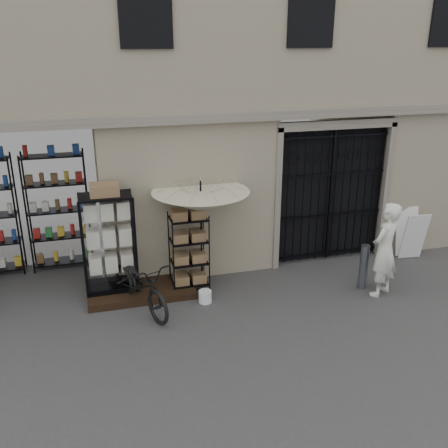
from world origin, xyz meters
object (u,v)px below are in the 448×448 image
object	(u,v)px
steel_bollard	(364,267)
easel_sign	(410,234)
bicycle	(142,309)
shopkeeper	(379,293)
market_umbrella	(201,196)
white_bucket	(205,296)
wire_rack	(189,253)
display_cabinet	(109,248)

from	to	relation	value
steel_bollard	easel_sign	bearing A→B (deg)	30.82
bicycle	shopkeeper	bearing A→B (deg)	-30.66
market_umbrella	easel_sign	size ratio (longest dim) A/B	2.40
white_bucket	steel_bollard	distance (m)	3.13
steel_bollard	shopkeeper	bearing A→B (deg)	-54.36
market_umbrella	wire_rack	bearing A→B (deg)	-168.65
display_cabinet	wire_rack	distance (m)	1.49
white_bucket	shopkeeper	bearing A→B (deg)	-9.76
display_cabinet	white_bucket	xyz separation A→B (m)	(1.64, -0.74, -0.87)
display_cabinet	bicycle	xyz separation A→B (m)	(0.46, -0.67, -0.98)
display_cabinet	steel_bollard	size ratio (longest dim) A/B	2.20
easel_sign	market_umbrella	bearing A→B (deg)	-171.51
bicycle	steel_bollard	world-z (taller)	bicycle
wire_rack	white_bucket	bearing A→B (deg)	-87.54
steel_bollard	easel_sign	distance (m)	2.05
wire_rack	market_umbrella	world-z (taller)	market_umbrella
display_cabinet	easel_sign	xyz separation A→B (m)	(6.49, 0.04, -0.42)
display_cabinet	market_umbrella	xyz separation A→B (m)	(1.73, -0.09, 0.89)
white_bucket	bicycle	bearing A→B (deg)	176.78
steel_bollard	easel_sign	world-z (taller)	easel_sign
shopkeeper	bicycle	bearing A→B (deg)	-37.97
market_umbrella	easel_sign	world-z (taller)	market_umbrella
market_umbrella	bicycle	bearing A→B (deg)	-155.43
wire_rack	market_umbrella	size ratio (longest dim) A/B	0.60
wire_rack	bicycle	size ratio (longest dim) A/B	0.83
market_umbrella	white_bucket	world-z (taller)	market_umbrella
white_bucket	bicycle	world-z (taller)	bicycle
market_umbrella	steel_bollard	size ratio (longest dim) A/B	2.86
easel_sign	shopkeeper	bearing A→B (deg)	-131.92
display_cabinet	steel_bollard	xyz separation A→B (m)	(4.74, -1.01, -0.53)
display_cabinet	bicycle	distance (m)	1.28
white_bucket	steel_bollard	world-z (taller)	steel_bollard
market_umbrella	bicycle	world-z (taller)	market_umbrella
easel_sign	bicycle	bearing A→B (deg)	-166.39
market_umbrella	bicycle	distance (m)	2.33
display_cabinet	steel_bollard	distance (m)	4.87
white_bucket	market_umbrella	bearing A→B (deg)	81.94
wire_rack	bicycle	world-z (taller)	wire_rack
steel_bollard	market_umbrella	bearing A→B (deg)	163.14
display_cabinet	white_bucket	bearing A→B (deg)	-28.33
bicycle	shopkeeper	size ratio (longest dim) A/B	1.02
white_bucket	bicycle	distance (m)	1.18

